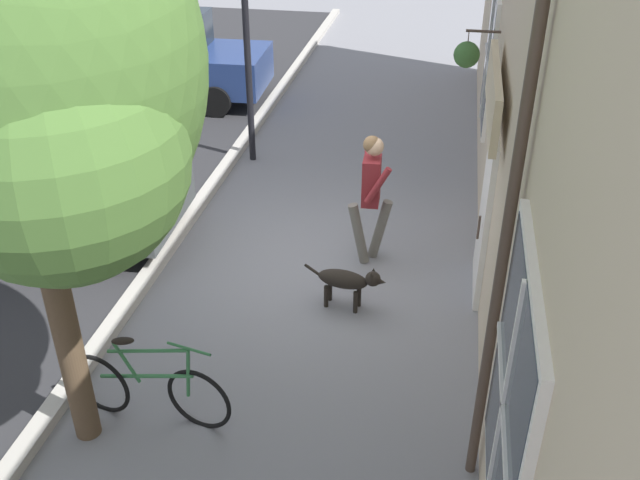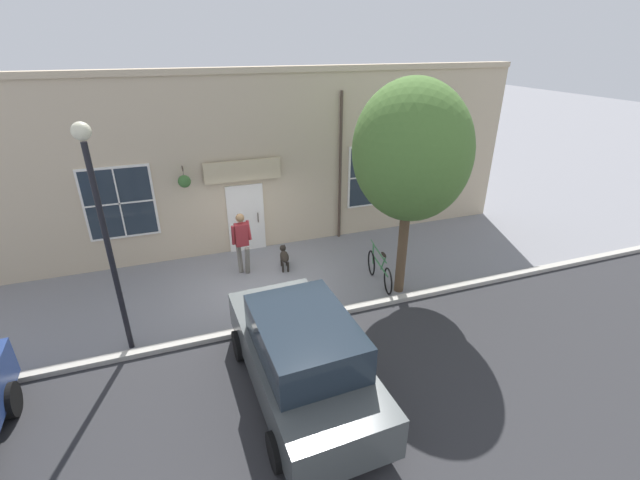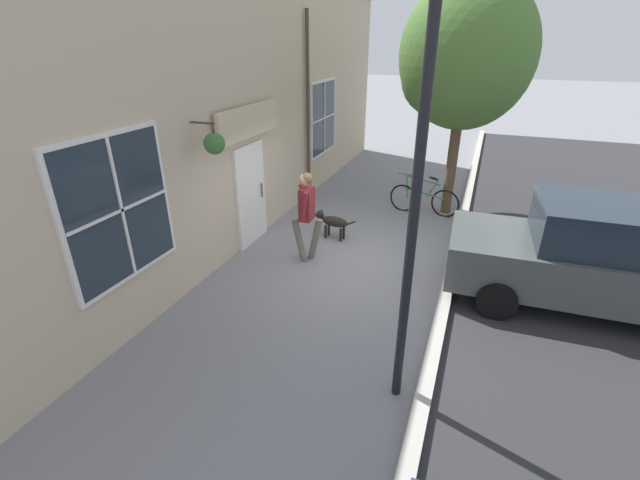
# 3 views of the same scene
# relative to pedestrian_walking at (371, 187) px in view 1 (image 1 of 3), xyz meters

# --- Properties ---
(ground_plane) EXTENTS (90.00, 90.00, 0.00)m
(ground_plane) POSITION_rel_pedestrian_walking_xyz_m (0.74, 0.30, -1.09)
(ground_plane) COLOR gray
(storefront_facade) EXTENTS (0.95, 18.00, 5.30)m
(storefront_facade) POSITION_rel_pedestrian_walking_xyz_m (-1.60, 0.32, 1.56)
(storefront_facade) COLOR #C6B293
(storefront_facade) RESTS_ON ground_plane
(pedestrian_walking) EXTENTS (0.57, 0.55, 1.79)m
(pedestrian_walking) POSITION_rel_pedestrian_walking_xyz_m (0.00, 0.00, 0.00)
(pedestrian_walking) COLOR #6B665B
(pedestrian_walking) RESTS_ON ground_plane
(dog_on_leash) EXTENTS (1.02, 0.33, 0.60)m
(dog_on_leash) POSITION_rel_pedestrian_walking_xyz_m (0.12, 1.14, -0.70)
(dog_on_leash) COLOR black
(dog_on_leash) RESTS_ON ground_plane
(street_tree_by_curb) EXTENTS (2.93, 2.65, 5.28)m
(street_tree_by_curb) POSITION_rel_pedestrian_walking_xyz_m (2.17, 3.72, 2.47)
(street_tree_by_curb) COLOR brown
(street_tree_by_curb) RESTS_ON ground_plane
(leaning_bicycle) EXTENTS (1.74, 0.22, 1.00)m
(leaning_bicycle) POSITION_rel_pedestrian_walking_xyz_m (1.75, 3.33, -0.71)
(leaning_bicycle) COLOR black
(leaning_bicycle) RESTS_ON ground_plane
(parked_car_nearest_curb) EXTENTS (4.37, 2.07, 1.75)m
(parked_car_nearest_curb) POSITION_rel_pedestrian_walking_xyz_m (5.08, -5.54, -0.21)
(parked_car_nearest_curb) COLOR navy
(parked_car_nearest_curb) RESTS_ON ground_plane
(parked_car_mid_block) EXTENTS (4.37, 2.07, 1.75)m
(parked_car_mid_block) POSITION_rel_pedestrian_walking_xyz_m (4.87, 0.20, -0.21)
(parked_car_mid_block) COLOR #474C4C
(parked_car_mid_block) RESTS_ON ground_plane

